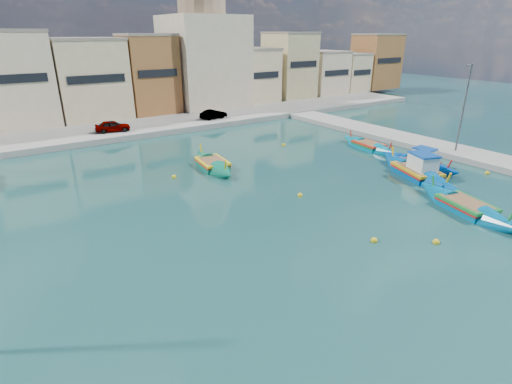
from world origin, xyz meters
name	(u,v)px	position (x,y,z in m)	size (l,w,h in m)	color
ground	(380,231)	(0.00, 0.00, 0.00)	(160.00, 160.00, 0.00)	#143C3B
north_quay	(163,125)	(0.00, 32.00, 0.30)	(80.00, 8.00, 0.60)	gray
north_townhouses	(185,75)	(6.68, 39.36, 5.00)	(83.20, 7.87, 10.19)	beige
church_block	(204,48)	(10.00, 40.00, 8.41)	(10.00, 10.00, 19.10)	beige
quay_street_lamp	(463,108)	(17.44, 6.00, 4.34)	(1.18, 0.16, 8.00)	#595B60
parked_cars	(75,131)	(-9.85, 30.50, 1.18)	(31.86, 2.37, 1.21)	#4C1919
luzzu_turquoise_cabin	(417,172)	(9.67, 4.45, 0.37)	(5.25, 9.78, 3.10)	#00529C
luzzu_blue_cabin	(418,163)	(11.90, 5.88, 0.32)	(2.02, 7.47, 2.63)	#003FA5
luzzu_cyan_mid	(369,146)	(12.86, 12.01, 0.23)	(2.58, 7.64, 2.21)	#007E9F
luzzu_green	(213,165)	(-2.35, 15.35, 0.26)	(2.88, 7.86, 2.42)	#0B7556
luzzu_blue_south	(466,208)	(6.63, -1.22, 0.25)	(3.97, 8.56, 2.41)	#006698
mooring_buoys	(334,188)	(2.57, 6.22, 0.08)	(21.29, 20.46, 0.36)	yellow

